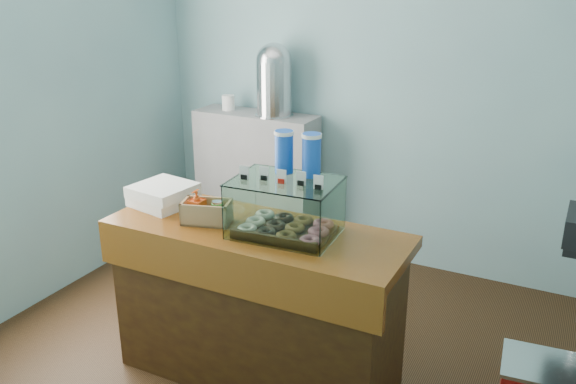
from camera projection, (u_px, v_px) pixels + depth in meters
The scene contains 8 objects.
ground at pixel (279, 350), 3.68m from camera, with size 3.50×3.50×0.00m, color black.
room_shell at pixel (283, 65), 3.09m from camera, with size 3.54×3.04×2.82m.
counter at pixel (257, 303), 3.31m from camera, with size 1.60×0.60×0.90m.
back_shelf at pixel (257, 179), 4.98m from camera, with size 1.00×0.32×1.10m, color gray.
display_case at pixel (288, 200), 3.07m from camera, with size 0.55×0.42×0.50m.
condiment_crate at pixel (205, 211), 3.21m from camera, with size 0.28×0.22×0.18m.
pastry_boxes at pixel (163, 195), 3.45m from camera, with size 0.36×0.36×0.12m.
coffee_urn at pixel (274, 78), 4.61m from camera, with size 0.30×0.30×0.55m.
Camera 1 is at (1.47, -2.76, 2.16)m, focal length 38.00 mm.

